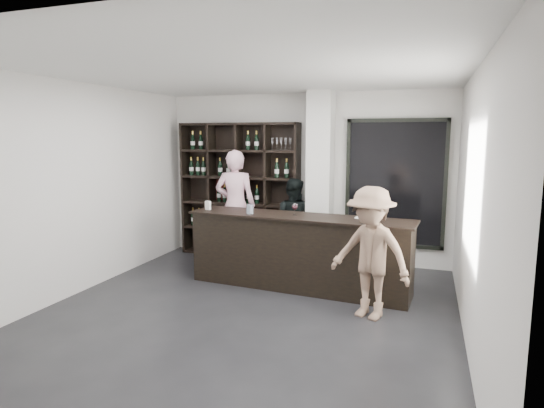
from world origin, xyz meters
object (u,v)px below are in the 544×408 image
at_px(wine_shelf, 239,190).
at_px(taster_black, 293,221).
at_px(tasting_counter, 298,252).
at_px(taster_pink, 235,206).
at_px(customer, 370,253).

distance_m(wine_shelf, taster_black, 1.16).
bearing_deg(taster_black, tasting_counter, 115.27).
bearing_deg(taster_pink, taster_black, 178.32).
distance_m(taster_black, customer, 2.53).
bearing_deg(taster_pink, tasting_counter, 132.68).
distance_m(tasting_counter, taster_pink, 1.88).
xyz_separation_m(tasting_counter, taster_black, (-0.45, 1.26, 0.20)).
distance_m(wine_shelf, taster_pink, 0.39).
relative_size(tasting_counter, customer, 2.03).
xyz_separation_m(wine_shelf, taster_black, (1.05, -0.17, -0.47)).
height_order(tasting_counter, customer, customer).
bearing_deg(taster_black, customer, 133.21).
bearing_deg(taster_pink, customer, 134.04).
relative_size(tasting_counter, taster_pink, 1.66).
bearing_deg(wine_shelf, customer, -39.86).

